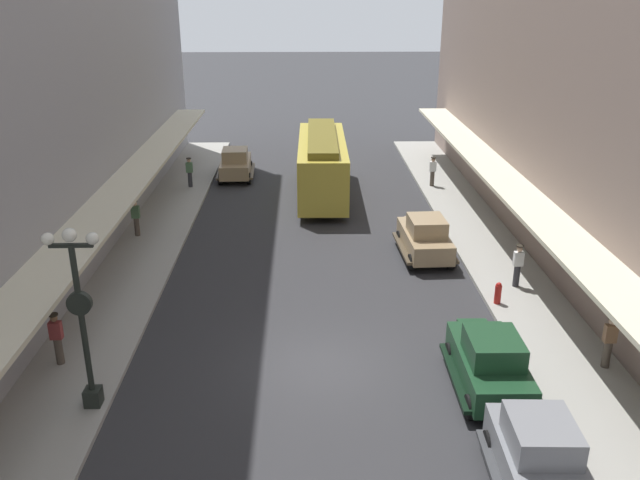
% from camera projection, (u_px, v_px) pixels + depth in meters
% --- Properties ---
extents(ground_plane, '(200.00, 200.00, 0.00)m').
position_uv_depth(ground_plane, '(325.00, 366.00, 20.18)').
color(ground_plane, '#2D2D30').
extents(sidewalk_left, '(3.00, 60.00, 0.15)m').
position_uv_depth(sidewalk_left, '(78.00, 367.00, 19.98)').
color(sidewalk_left, '#99968E').
rests_on(sidewalk_left, ground).
extents(sidewalk_right, '(3.00, 60.00, 0.15)m').
position_uv_depth(sidewalk_right, '(567.00, 360.00, 20.33)').
color(sidewalk_right, '#99968E').
rests_on(sidewalk_right, ground).
extents(parked_car_0, '(2.28, 4.31, 1.84)m').
position_uv_depth(parked_car_0, '(425.00, 236.00, 27.89)').
color(parked_car_0, '#997F5B').
rests_on(parked_car_0, ground).
extents(parked_car_1, '(2.18, 4.28, 1.84)m').
position_uv_depth(parked_car_1, '(490.00, 361.00, 18.67)').
color(parked_car_1, '#193D23').
rests_on(parked_car_1, ground).
extents(parked_car_2, '(2.27, 4.31, 1.84)m').
position_uv_depth(parked_car_2, '(542.00, 461.00, 14.74)').
color(parked_car_2, slate).
rests_on(parked_car_2, ground).
extents(parked_car_3, '(2.26, 4.30, 1.84)m').
position_uv_depth(parked_car_3, '(236.00, 163.00, 39.32)').
color(parked_car_3, '#997F5B').
rests_on(parked_car_3, ground).
extents(streetcar, '(2.65, 9.63, 3.46)m').
position_uv_depth(streetcar, '(322.00, 162.00, 35.64)').
color(streetcar, gold).
rests_on(streetcar, ground).
extents(lamp_post_with_clock, '(1.42, 0.44, 5.16)m').
position_uv_depth(lamp_post_with_clock, '(81.00, 312.00, 17.04)').
color(lamp_post_with_clock, black).
rests_on(lamp_post_with_clock, sidewalk_left).
extents(fire_hydrant, '(0.24, 0.24, 0.82)m').
position_uv_depth(fire_hydrant, '(498.00, 293.00, 23.65)').
color(fire_hydrant, '#B21E19').
rests_on(fire_hydrant, sidewalk_right).
extents(pedestrian_0, '(0.36, 0.28, 1.67)m').
position_uv_depth(pedestrian_0, '(433.00, 171.00, 37.34)').
color(pedestrian_0, '#4C4238').
rests_on(pedestrian_0, sidewalk_right).
extents(pedestrian_1, '(0.36, 0.28, 1.67)m').
position_uv_depth(pedestrian_1, '(518.00, 265.00, 24.84)').
color(pedestrian_1, '#2D2D33').
rests_on(pedestrian_1, sidewalk_right).
extents(pedestrian_2, '(0.36, 0.28, 1.67)m').
position_uv_depth(pedestrian_2, '(57.00, 338.00, 19.73)').
color(pedestrian_2, '#4C4238').
rests_on(pedestrian_2, sidewalk_left).
extents(pedestrian_3, '(0.36, 0.28, 1.67)m').
position_uv_depth(pedestrian_3, '(190.00, 172.00, 37.16)').
color(pedestrian_3, '#2D2D33').
rests_on(pedestrian_3, sidewalk_left).
extents(pedestrian_4, '(0.36, 0.28, 1.67)m').
position_uv_depth(pedestrian_4, '(609.00, 341.00, 19.55)').
color(pedestrian_4, '#4C4238').
rests_on(pedestrian_4, sidewalk_right).
extents(pedestrian_5, '(0.36, 0.28, 1.67)m').
position_uv_depth(pedestrian_5, '(136.00, 218.00, 29.91)').
color(pedestrian_5, '#4C4238').
rests_on(pedestrian_5, sidewalk_left).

